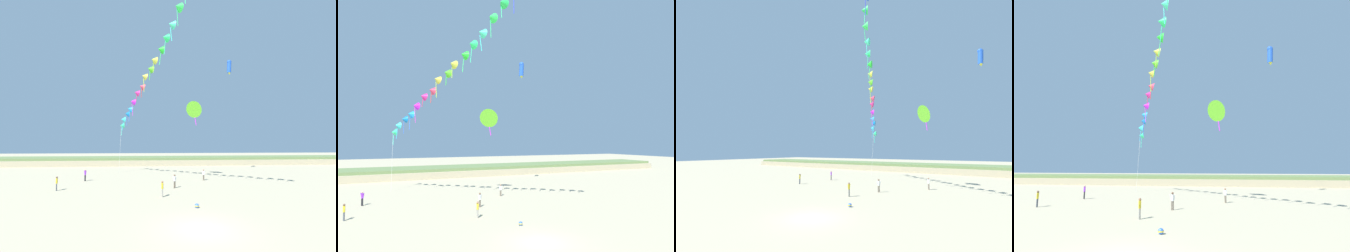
{
  "view_description": "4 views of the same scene",
  "coord_description": "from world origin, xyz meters",
  "views": [
    {
      "loc": [
        -3.4,
        -14.26,
        5.3
      ],
      "look_at": [
        -1.06,
        11.93,
        7.44
      ],
      "focal_mm": 24.0,
      "sensor_mm": 36.0,
      "label": 1
    },
    {
      "loc": [
        -11.64,
        -19.5,
        7.52
      ],
      "look_at": [
        1.27,
        9.04,
        9.12
      ],
      "focal_mm": 32.0,
      "sensor_mm": 36.0,
      "label": 2
    },
    {
      "loc": [
        12.15,
        -13.98,
        5.29
      ],
      "look_at": [
        -2.87,
        9.14,
        8.33
      ],
      "focal_mm": 24.0,
      "sensor_mm": 36.0,
      "label": 3
    },
    {
      "loc": [
        4.4,
        -11.53,
        4.13
      ],
      "look_at": [
        1.34,
        9.1,
        7.25
      ],
      "focal_mm": 28.0,
      "sensor_mm": 36.0,
      "label": 4
    }
  ],
  "objects": [
    {
      "name": "ground_plane",
      "position": [
        0.0,
        0.0,
        0.0
      ],
      "size": [
        240.0,
        240.0,
        0.0
      ],
      "primitive_type": "plane",
      "color": "#C1B28E"
    },
    {
      "name": "dune_ridge",
      "position": [
        0.0,
        46.2,
        0.96
      ],
      "size": [
        120.0,
        11.84,
        1.94
      ],
      "color": "tan",
      "rests_on": "ground"
    },
    {
      "name": "person_near_left",
      "position": [
        -13.81,
        12.94,
        0.92
      ],
      "size": [
        0.27,
        0.55,
        1.6
      ],
      "color": "#474C56",
      "rests_on": "ground"
    },
    {
      "name": "person_near_right",
      "position": [
        -0.15,
        13.16,
        0.95
      ],
      "size": [
        0.54,
        0.34,
        1.64
      ],
      "color": "#726656",
      "rests_on": "ground"
    },
    {
      "name": "person_mid_center",
      "position": [
        -1.92,
        8.76,
        0.93
      ],
      "size": [
        0.22,
        0.56,
        1.61
      ],
      "color": "gray",
      "rests_on": "ground"
    },
    {
      "name": "person_far_left",
      "position": [
        4.79,
        18.63,
        0.92
      ],
      "size": [
        0.42,
        0.48,
        1.6
      ],
      "color": "#726656",
      "rests_on": "ground"
    },
    {
      "name": "person_far_right",
      "position": [
        -12.4,
        19.53,
        0.99
      ],
      "size": [
        0.47,
        0.49,
        1.71
      ],
      "color": "black",
      "rests_on": "ground"
    },
    {
      "name": "kite_banner_string",
      "position": [
        -2.29,
        15.17,
        17.5
      ],
      "size": [
        13.41,
        29.94,
        26.77
      ],
      "color": "#2ACD81"
    },
    {
      "name": "large_kite_low_lead",
      "position": [
        11.74,
        25.73,
        19.87
      ],
      "size": [
        0.92,
        0.81,
        2.86
      ],
      "color": "blue"
    },
    {
      "name": "large_kite_mid_trail",
      "position": [
        4.19,
        21.34,
        11.01
      ],
      "size": [
        3.15,
        2.96,
        4.1
      ],
      "color": "#5CC125"
    },
    {
      "name": "beach_ball",
      "position": [
        0.71,
        4.65,
        0.18
      ],
      "size": [
        0.36,
        0.36,
        0.36
      ],
      "color": "blue",
      "rests_on": "ground"
    }
  ]
}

